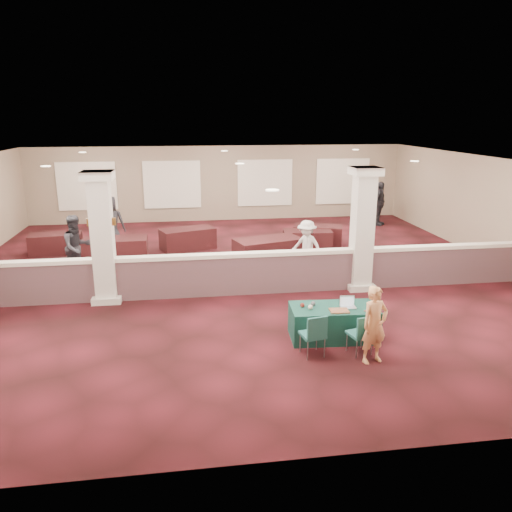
{
  "coord_description": "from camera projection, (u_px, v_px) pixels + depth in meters",
  "views": [
    {
      "loc": [
        -1.53,
        -13.55,
        4.45
      ],
      "look_at": [
        0.15,
        -2.0,
        1.14
      ],
      "focal_mm": 35.0,
      "sensor_mm": 36.0,
      "label": 1
    }
  ],
  "objects": [
    {
      "name": "ground",
      "position": [
        241.0,
        276.0,
        14.32
      ],
      "size": [
        16.0,
        16.0,
        0.0
      ],
      "primitive_type": "plane",
      "color": "#451118",
      "rests_on": "ground"
    },
    {
      "name": "wall_back",
      "position": [
        219.0,
        184.0,
        21.5
      ],
      "size": [
        16.0,
        0.04,
        3.2
      ],
      "primitive_type": "cube",
      "color": "gray",
      "rests_on": "ground"
    },
    {
      "name": "wall_front",
      "position": [
        313.0,
        350.0,
        6.27
      ],
      "size": [
        16.0,
        0.04,
        3.2
      ],
      "primitive_type": "cube",
      "color": "gray",
      "rests_on": "ground"
    },
    {
      "name": "wall_right",
      "position": [
        504.0,
        213.0,
        15.0
      ],
      "size": [
        0.04,
        16.0,
        3.2
      ],
      "primitive_type": "cube",
      "color": "gray",
      "rests_on": "ground"
    },
    {
      "name": "ceiling",
      "position": [
        240.0,
        163.0,
        13.45
      ],
      "size": [
        16.0,
        16.0,
        0.02
      ],
      "primitive_type": "cube",
      "color": "white",
      "rests_on": "wall_back"
    },
    {
      "name": "partition_wall",
      "position": [
        247.0,
        273.0,
        12.74
      ],
      "size": [
        15.6,
        0.28,
        1.1
      ],
      "color": "brown",
      "rests_on": "ground"
    },
    {
      "name": "column_left",
      "position": [
        103.0,
        237.0,
        11.96
      ],
      "size": [
        0.72,
        0.72,
        3.2
      ],
      "color": "silver",
      "rests_on": "ground"
    },
    {
      "name": "column_right",
      "position": [
        362.0,
        228.0,
        12.86
      ],
      "size": [
        0.72,
        0.72,
        3.2
      ],
      "color": "silver",
      "rests_on": "ground"
    },
    {
      "name": "sconce_left",
      "position": [
        89.0,
        222.0,
        11.82
      ],
      "size": [
        0.12,
        0.12,
        0.18
      ],
      "color": "brown",
      "rests_on": "column_left"
    },
    {
      "name": "sconce_right",
      "position": [
        113.0,
        221.0,
        11.9
      ],
      "size": [
        0.12,
        0.12,
        0.18
      ],
      "color": "brown",
      "rests_on": "column_left"
    },
    {
      "name": "near_table",
      "position": [
        333.0,
        322.0,
        10.25
      ],
      "size": [
        1.82,
        0.99,
        0.68
      ],
      "primitive_type": "cube",
      "rotation": [
        0.0,
        0.0,
        -0.06
      ],
      "color": "#0F3933",
      "rests_on": "ground"
    },
    {
      "name": "conf_chair_main",
      "position": [
        362.0,
        331.0,
        9.48
      ],
      "size": [
        0.5,
        0.5,
        0.82
      ],
      "rotation": [
        0.0,
        0.0,
        0.25
      ],
      "color": "#205F57",
      "rests_on": "ground"
    },
    {
      "name": "conf_chair_side",
      "position": [
        314.0,
        332.0,
        9.4
      ],
      "size": [
        0.49,
        0.5,
        0.85
      ],
      "rotation": [
        0.0,
        0.0,
        0.18
      ],
      "color": "#205F57",
      "rests_on": "ground"
    },
    {
      "name": "woman",
      "position": [
        375.0,
        325.0,
        9.15
      ],
      "size": [
        0.61,
        0.48,
        1.48
      ],
      "primitive_type": "imported",
      "rotation": [
        0.0,
        0.0,
        0.27
      ],
      "color": "#FAB16C",
      "rests_on": "ground"
    },
    {
      "name": "far_table_front_left",
      "position": [
        116.0,
        251.0,
        15.46
      ],
      "size": [
        1.97,
        1.03,
        0.79
      ],
      "primitive_type": "cube",
      "rotation": [
        0.0,
        0.0,
        0.03
      ],
      "color": "black",
      "rests_on": "ground"
    },
    {
      "name": "far_table_front_center",
      "position": [
        268.0,
        252.0,
        15.31
      ],
      "size": [
        2.21,
        1.54,
        0.81
      ],
      "primitive_type": "cube",
      "rotation": [
        0.0,
        0.0,
        0.3
      ],
      "color": "black",
      "rests_on": "ground"
    },
    {
      "name": "far_table_front_right",
      "position": [
        307.0,
        240.0,
        17.07
      ],
      "size": [
        1.72,
        1.0,
        0.66
      ],
      "primitive_type": "cube",
      "rotation": [
        0.0,
        0.0,
        -0.12
      ],
      "color": "black",
      "rests_on": "ground"
    },
    {
      "name": "far_table_back_left",
      "position": [
        56.0,
        244.0,
        16.56
      ],
      "size": [
        1.73,
        1.01,
        0.67
      ],
      "primitive_type": "cube",
      "rotation": [
        0.0,
        0.0,
        0.11
      ],
      "color": "black",
      "rests_on": "ground"
    },
    {
      "name": "far_table_back_center",
      "position": [
        188.0,
        239.0,
        17.07
      ],
      "size": [
        1.98,
        1.43,
        0.72
      ],
      "primitive_type": "cube",
      "rotation": [
        0.0,
        0.0,
        0.34
      ],
      "color": "black",
      "rests_on": "ground"
    },
    {
      "name": "far_table_back_right",
      "position": [
        318.0,
        235.0,
        17.71
      ],
      "size": [
        1.87,
        1.32,
        0.68
      ],
      "primitive_type": "cube",
      "rotation": [
        0.0,
        0.0,
        -0.31
      ],
      "color": "black",
      "rests_on": "ground"
    },
    {
      "name": "attendee_a",
      "position": [
        77.0,
        248.0,
        13.82
      ],
      "size": [
        0.99,
        0.92,
        1.82
      ],
      "primitive_type": "imported",
      "rotation": [
        0.0,
        0.0,
        0.65
      ],
      "color": "black",
      "rests_on": "ground"
    },
    {
      "name": "attendee_b",
      "position": [
        307.0,
        246.0,
        14.5
      ],
      "size": [
        1.02,
        1.01,
        1.54
      ],
      "primitive_type": "imported",
      "rotation": [
        0.0,
        0.0,
        -0.77
      ],
      "color": "silver",
      "rests_on": "ground"
    },
    {
      "name": "attendee_c",
      "position": [
        379.0,
        204.0,
        20.69
      ],
      "size": [
        1.09,
        1.13,
        1.81
      ],
      "primitive_type": "imported",
      "rotation": [
        0.0,
        0.0,
        0.84
      ],
      "color": "black",
      "rests_on": "ground"
    },
    {
      "name": "attendee_d",
      "position": [
        111.0,
        223.0,
        16.85
      ],
      "size": [
        0.92,
        0.5,
        1.85
      ],
      "primitive_type": "imported",
      "rotation": [
        0.0,
        0.0,
        3.15
      ],
      "color": "black",
      "rests_on": "ground"
    },
    {
      "name": "laptop_base",
      "position": [
        348.0,
        307.0,
        10.13
      ],
      "size": [
        0.32,
        0.23,
        0.02
      ],
      "primitive_type": "cube",
      "rotation": [
        0.0,
        0.0,
        -0.06
      ],
      "color": "silver",
      "rests_on": "near_table"
    },
    {
      "name": "laptop_screen",
      "position": [
        347.0,
        300.0,
        10.2
      ],
      "size": [
        0.31,
        0.03,
        0.2
      ],
      "primitive_type": "cube",
      "rotation": [
        0.0,
        0.0,
        -0.06
      ],
      "color": "silver",
      "rests_on": "near_table"
    },
    {
      "name": "screen_glow",
      "position": [
        347.0,
        301.0,
        10.2
      ],
      "size": [
        0.28,
        0.02,
        0.18
      ],
      "primitive_type": "cube",
      "rotation": [
        0.0,
        0.0,
        -0.06
      ],
      "color": "silver",
      "rests_on": "near_table"
    },
    {
      "name": "knitting",
      "position": [
        339.0,
        311.0,
        9.93
      ],
      "size": [
        0.39,
        0.3,
        0.03
      ],
      "primitive_type": "cube",
      "rotation": [
        0.0,
        0.0,
        -0.06
      ],
      "color": "#BF591E",
      "rests_on": "near_table"
    },
    {
      "name": "yarn_cream",
      "position": [
        310.0,
        307.0,
        10.01
      ],
      "size": [
        0.1,
        0.1,
        0.1
      ],
      "primitive_type": "sphere",
      "color": "beige",
      "rests_on": "near_table"
    },
    {
      "name": "yarn_red",
      "position": [
        302.0,
        305.0,
        10.13
      ],
      "size": [
        0.09,
        0.09,
        0.09
      ],
      "primitive_type": "sphere",
      "color": "maroon",
      "rests_on": "near_table"
    },
    {
      "name": "yarn_grey",
      "position": [
        313.0,
        304.0,
        10.21
      ],
      "size": [
        0.1,
        0.1,
        0.1
      ],
      "primitive_type": "sphere",
      "color": "#4F4F54",
      "rests_on": "near_table"
    },
    {
      "name": "scissors",
      "position": [
        367.0,
        311.0,
        9.95
      ],
      "size": [
        0.11,
        0.03,
        0.01
      ],
      "primitive_type": "cube",
      "rotation": [
        0.0,
        0.0,
        -0.06
      ],
      "color": "red",
      "rests_on": "near_table"
    }
  ]
}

